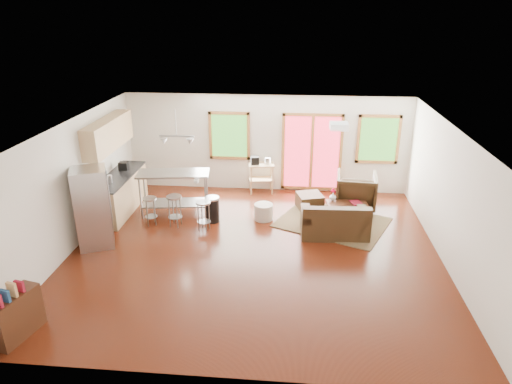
# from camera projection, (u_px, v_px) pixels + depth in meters

# --- Properties ---
(floor) EXTENTS (7.50, 7.00, 0.02)m
(floor) POSITION_uv_depth(u_px,v_px,m) (255.00, 252.00, 9.43)
(floor) COLOR #331007
(floor) RESTS_ON ground
(ceiling) EXTENTS (7.50, 7.00, 0.02)m
(ceiling) POSITION_uv_depth(u_px,v_px,m) (255.00, 128.00, 8.45)
(ceiling) COLOR silver
(ceiling) RESTS_ON ground
(back_wall) EXTENTS (7.50, 0.02, 2.60)m
(back_wall) POSITION_uv_depth(u_px,v_px,m) (267.00, 144.00, 12.18)
(back_wall) COLOR beige
(back_wall) RESTS_ON ground
(left_wall) EXTENTS (0.02, 7.00, 2.60)m
(left_wall) POSITION_uv_depth(u_px,v_px,m) (71.00, 187.00, 9.25)
(left_wall) COLOR beige
(left_wall) RESTS_ON ground
(right_wall) EXTENTS (0.02, 7.00, 2.60)m
(right_wall) POSITION_uv_depth(u_px,v_px,m) (452.00, 200.00, 8.62)
(right_wall) COLOR beige
(right_wall) RESTS_ON ground
(front_wall) EXTENTS (7.50, 0.02, 2.60)m
(front_wall) POSITION_uv_depth(u_px,v_px,m) (228.00, 299.00, 5.70)
(front_wall) COLOR beige
(front_wall) RESTS_ON ground
(window_left) EXTENTS (1.10, 0.05, 1.30)m
(window_left) POSITION_uv_depth(u_px,v_px,m) (229.00, 136.00, 12.14)
(window_left) COLOR #28571B
(window_left) RESTS_ON back_wall
(french_doors) EXTENTS (1.60, 0.05, 2.10)m
(french_doors) POSITION_uv_depth(u_px,v_px,m) (312.00, 152.00, 12.11)
(french_doors) COLOR #B32234
(french_doors) RESTS_ON back_wall
(window_right) EXTENTS (1.10, 0.05, 1.30)m
(window_right) POSITION_uv_depth(u_px,v_px,m) (378.00, 139.00, 11.81)
(window_right) COLOR #28571B
(window_right) RESTS_ON back_wall
(rug) EXTENTS (2.90, 2.63, 0.02)m
(rug) POSITION_uv_depth(u_px,v_px,m) (332.00, 222.00, 10.66)
(rug) COLOR #405835
(rug) RESTS_ON floor
(loveseat) EXTENTS (1.49, 0.89, 0.78)m
(loveseat) POSITION_uv_depth(u_px,v_px,m) (335.00, 223.00, 9.98)
(loveseat) COLOR black
(loveseat) RESTS_ON floor
(coffee_table) EXTENTS (1.01, 0.66, 0.38)m
(coffee_table) POSITION_uv_depth(u_px,v_px,m) (347.00, 206.00, 10.76)
(coffee_table) COLOR #331A0E
(coffee_table) RESTS_ON floor
(armchair) EXTENTS (1.04, 0.99, 0.99)m
(armchair) POSITION_uv_depth(u_px,v_px,m) (356.00, 189.00, 11.29)
(armchair) COLOR black
(armchair) RESTS_ON floor
(ottoman) EXTENTS (0.73, 0.73, 0.39)m
(ottoman) POSITION_uv_depth(u_px,v_px,m) (310.00, 202.00, 11.34)
(ottoman) COLOR black
(ottoman) RESTS_ON floor
(pouf) EXTENTS (0.45, 0.45, 0.39)m
(pouf) POSITION_uv_depth(u_px,v_px,m) (264.00, 212.00, 10.77)
(pouf) COLOR beige
(pouf) RESTS_ON floor
(vase) EXTENTS (0.17, 0.17, 0.28)m
(vase) POSITION_uv_depth(u_px,v_px,m) (333.00, 196.00, 10.88)
(vase) COLOR silver
(vase) RESTS_ON coffee_table
(book) EXTENTS (0.23, 0.10, 0.31)m
(book) POSITION_uv_depth(u_px,v_px,m) (352.00, 198.00, 10.63)
(book) COLOR maroon
(book) RESTS_ON coffee_table
(cabinets) EXTENTS (0.64, 2.24, 2.30)m
(cabinets) POSITION_uv_depth(u_px,v_px,m) (117.00, 176.00, 10.94)
(cabinets) COLOR tan
(cabinets) RESTS_ON floor
(refrigerator) EXTENTS (0.88, 0.87, 1.70)m
(refrigerator) POSITION_uv_depth(u_px,v_px,m) (93.00, 208.00, 9.38)
(refrigerator) COLOR #B7BABC
(refrigerator) RESTS_ON floor
(island) EXTENTS (1.75, 0.89, 1.06)m
(island) POSITION_uv_depth(u_px,v_px,m) (174.00, 186.00, 10.88)
(island) COLOR #B7BABC
(island) RESTS_ON floor
(cup) EXTENTS (0.12, 0.10, 0.12)m
(cup) POSITION_uv_depth(u_px,v_px,m) (196.00, 181.00, 10.37)
(cup) COLOR silver
(cup) RESTS_ON island
(bar_stool_a) EXTENTS (0.42, 0.42, 0.67)m
(bar_stool_a) POSITION_uv_depth(u_px,v_px,m) (150.00, 205.00, 10.40)
(bar_stool_a) COLOR #B7BABC
(bar_stool_a) RESTS_ON floor
(bar_stool_b) EXTENTS (0.41, 0.41, 0.74)m
(bar_stool_b) POSITION_uv_depth(u_px,v_px,m) (174.00, 204.00, 10.32)
(bar_stool_b) COLOR #B7BABC
(bar_stool_b) RESTS_ON floor
(bar_stool_c) EXTENTS (0.40, 0.40, 0.70)m
(bar_stool_c) POSITION_uv_depth(u_px,v_px,m) (203.00, 209.00, 10.13)
(bar_stool_c) COLOR #B7BABC
(bar_stool_c) RESTS_ON floor
(trash_can) EXTENTS (0.41, 0.41, 0.61)m
(trash_can) POSITION_uv_depth(u_px,v_px,m) (212.00, 209.00, 10.63)
(trash_can) COLOR black
(trash_can) RESTS_ON floor
(kitchen_cart) EXTENTS (0.72, 0.53, 1.01)m
(kitchen_cart) POSITION_uv_depth(u_px,v_px,m) (261.00, 168.00, 12.17)
(kitchen_cart) COLOR tan
(kitchen_cart) RESTS_ON floor
(bookshelf) EXTENTS (0.49, 0.86, 0.96)m
(bookshelf) POSITION_uv_depth(u_px,v_px,m) (16.00, 315.00, 6.87)
(bookshelf) COLOR #331A0E
(bookshelf) RESTS_ON floor
(ceiling_flush) EXTENTS (0.35, 0.35, 0.12)m
(ceiling_flush) POSITION_uv_depth(u_px,v_px,m) (339.00, 126.00, 8.90)
(ceiling_flush) COLOR white
(ceiling_flush) RESTS_ON ceiling
(pendant_light) EXTENTS (0.80, 0.18, 0.79)m
(pendant_light) POSITION_uv_depth(u_px,v_px,m) (177.00, 140.00, 10.26)
(pendant_light) COLOR gray
(pendant_light) RESTS_ON ceiling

